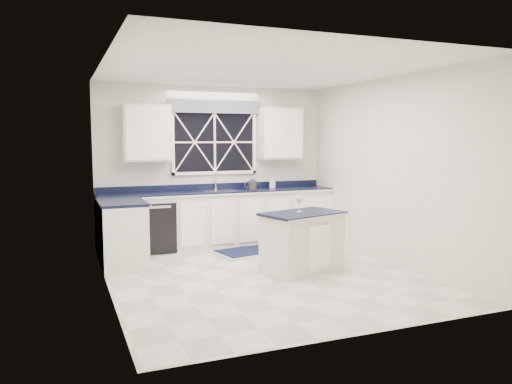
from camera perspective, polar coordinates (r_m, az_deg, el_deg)
name	(u,v)px	position (r m, az deg, el deg)	size (l,w,h in m)	color
ground	(264,274)	(6.77, 0.92, -9.40)	(4.50, 4.50, 0.00)	silver
back_wall	(214,165)	(8.66, -4.81, 3.05)	(4.00, 0.10, 2.70)	beige
base_cabinets	(204,222)	(8.22, -6.02, -3.44)	(3.99, 1.60, 0.90)	white
countertop	(220,192)	(8.41, -4.19, 0.02)	(3.98, 0.64, 0.04)	black
dishwasher	(155,226)	(8.22, -11.51, -3.82)	(0.60, 0.58, 0.82)	black
window	(215,137)	(8.60, -4.75, 6.23)	(1.65, 0.09, 1.26)	black
upper_cabinets	(217,133)	(8.48, -4.51, 6.70)	(3.10, 0.34, 0.90)	white
faucet	(216,180)	(8.57, -4.59, 1.34)	(0.05, 0.20, 0.30)	#B8B8BB
island	(302,242)	(6.87, 5.32, -5.67)	(1.24, 0.94, 0.82)	white
rug	(253,250)	(8.12, -0.35, -6.69)	(1.41, 1.03, 0.02)	#A4A4A0
kettle	(252,184)	(8.62, -0.45, 0.92)	(0.27, 0.18, 0.19)	#323234
wine_glass	(299,199)	(6.81, 4.98, -0.83)	(0.11, 0.11, 0.25)	silver
soap_bottle	(272,182)	(8.85, 1.90, 1.18)	(0.10, 0.10, 0.22)	silver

